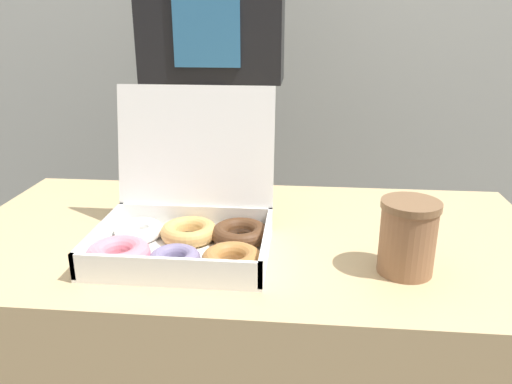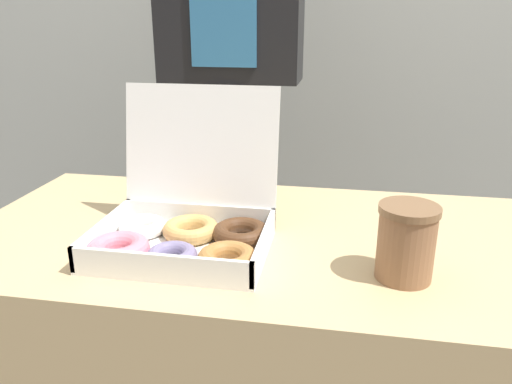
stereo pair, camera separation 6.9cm
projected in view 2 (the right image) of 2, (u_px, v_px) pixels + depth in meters
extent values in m
cube|color=tan|center=(253.00, 380.00, 1.12)|extent=(1.16, 0.60, 0.72)
cube|color=white|center=(182.00, 251.00, 0.91)|extent=(0.31, 0.24, 0.01)
cube|color=white|center=(104.00, 232.00, 0.93)|extent=(0.01, 0.24, 0.05)
cube|color=white|center=(264.00, 244.00, 0.88)|extent=(0.01, 0.24, 0.05)
cube|color=white|center=(159.00, 267.00, 0.80)|extent=(0.31, 0.01, 0.05)
cube|color=white|center=(199.00, 215.00, 1.01)|extent=(0.31, 0.01, 0.05)
cube|color=white|center=(201.00, 145.00, 0.99)|extent=(0.31, 0.05, 0.23)
torus|color=pink|center=(118.00, 249.00, 0.87)|extent=(0.12, 0.12, 0.04)
torus|color=white|center=(143.00, 227.00, 0.97)|extent=(0.09, 0.09, 0.03)
torus|color=slate|center=(172.00, 256.00, 0.86)|extent=(0.12, 0.12, 0.03)
torus|color=tan|center=(191.00, 229.00, 0.96)|extent=(0.15, 0.15, 0.03)
torus|color=#A87038|center=(228.00, 259.00, 0.84)|extent=(0.11, 0.11, 0.03)
torus|color=#4C2D19|center=(241.00, 233.00, 0.94)|extent=(0.15, 0.15, 0.03)
cylinder|color=#8C6042|center=(406.00, 246.00, 0.81)|extent=(0.09, 0.09, 0.11)
cylinder|color=brown|center=(410.00, 209.00, 0.79)|extent=(0.10, 0.10, 0.01)
cylinder|color=#665B51|center=(234.00, 230.00, 1.61)|extent=(0.22, 0.22, 0.95)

